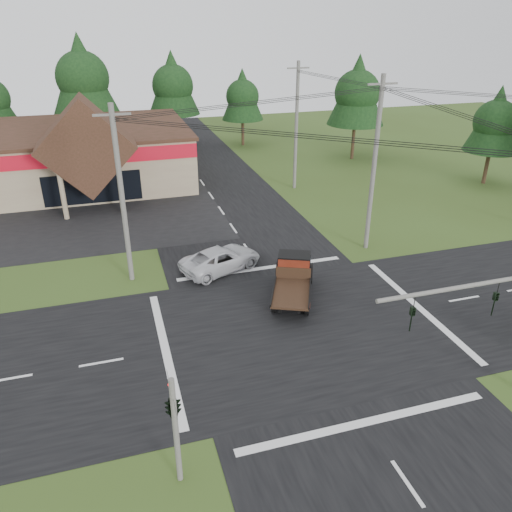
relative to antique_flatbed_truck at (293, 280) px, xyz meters
name	(u,v)px	position (x,y,z in m)	size (l,w,h in m)	color
ground	(301,328)	(-0.64, -3.01, -1.15)	(120.00, 120.00, 0.00)	#364B1A
road_ns	(301,328)	(-0.64, -3.01, -1.14)	(12.00, 120.00, 0.02)	black
road_ew	(301,328)	(-0.64, -3.01, -1.14)	(120.00, 12.00, 0.02)	black
parking_apron	(42,225)	(-14.64, 15.99, -1.13)	(28.00, 14.00, 0.02)	black
cvs_building	(26,158)	(-16.34, 26.56, 1.63)	(30.40, 18.20, 9.19)	gray
traffic_signal_corner	(172,397)	(-8.14, -10.33, 2.38)	(0.53, 2.48, 4.40)	#595651
utility_pole_nw	(122,196)	(-8.64, 4.99, 4.24)	(2.00, 0.30, 10.50)	#595651
utility_pole_ne	(374,165)	(7.36, 4.99, 4.74)	(2.00, 0.30, 11.50)	#595651
utility_pole_n	(296,126)	(7.36, 18.99, 4.59)	(2.00, 0.30, 11.20)	#595651
tree_row_c	(82,75)	(-10.64, 37.99, 7.57)	(7.28, 7.28, 13.13)	#332316
tree_row_d	(173,83)	(-0.64, 38.99, 6.23)	(6.16, 6.16, 11.11)	#332316
tree_row_e	(242,95)	(7.36, 36.99, 4.88)	(5.04, 5.04, 9.09)	#332316
tree_side_ne	(357,91)	(17.36, 26.99, 6.23)	(6.16, 6.16, 11.11)	#332316
tree_side_e_near	(496,120)	(25.36, 14.99, 4.88)	(5.04, 5.04, 9.09)	#332316
antique_flatbed_truck	(293,280)	(0.00, 0.00, 0.00)	(2.10, 5.49, 2.30)	#56190C
white_pickup	(221,259)	(-3.08, 4.65, -0.41)	(2.44, 5.29, 1.47)	silver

